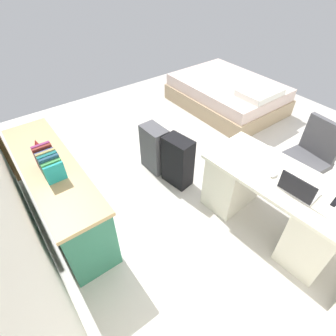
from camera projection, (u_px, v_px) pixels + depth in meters
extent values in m
plane|color=beige|center=(208.00, 160.00, 3.81)|extent=(5.71, 5.71, 0.00)
cube|color=silver|center=(281.00, 178.00, 2.51)|extent=(1.49, 0.77, 0.04)
cube|color=beige|center=(317.00, 234.00, 2.48)|extent=(0.44, 0.62, 0.69)
cube|color=beige|center=(233.00, 179.00, 3.03)|extent=(0.44, 0.62, 0.69)
cylinder|color=black|center=(291.00, 189.00, 3.36)|extent=(0.52, 0.52, 0.04)
cylinder|color=black|center=(296.00, 178.00, 3.24)|extent=(0.06, 0.06, 0.42)
cube|color=#4C4C51|center=(303.00, 162.00, 3.07)|extent=(0.50, 0.50, 0.08)
cube|color=#4C4C51|center=(323.00, 138.00, 2.98)|extent=(0.44, 0.10, 0.44)
cube|color=#2D7056|center=(60.00, 194.00, 2.83)|extent=(1.76, 0.44, 0.73)
cube|color=tan|center=(49.00, 166.00, 2.57)|extent=(1.80, 0.48, 0.04)
cube|color=#275F49|center=(98.00, 217.00, 2.80)|extent=(0.67, 0.01, 0.26)
cube|color=#275F49|center=(70.00, 176.00, 3.28)|extent=(0.67, 0.01, 0.26)
cube|color=tan|center=(226.00, 99.00, 4.91)|extent=(1.91, 1.42, 0.28)
cube|color=beige|center=(228.00, 87.00, 4.75)|extent=(1.85, 1.36, 0.20)
cube|color=white|center=(260.00, 92.00, 4.25)|extent=(0.49, 0.68, 0.10)
cube|color=black|center=(178.00, 162.00, 3.28)|extent=(0.39, 0.28, 0.66)
cube|color=#4C4C51|center=(155.00, 149.00, 3.49)|extent=(0.37, 0.24, 0.64)
cube|color=#B7B7BC|center=(299.00, 190.00, 2.36)|extent=(0.33, 0.24, 0.02)
cube|color=black|center=(297.00, 187.00, 2.24)|extent=(0.31, 0.04, 0.19)
ellipsoid|color=white|center=(274.00, 174.00, 2.51)|extent=(0.07, 0.10, 0.03)
cube|color=teal|center=(56.00, 173.00, 2.33)|extent=(0.03, 0.17, 0.19)
cube|color=#45A757|center=(54.00, 170.00, 2.35)|extent=(0.03, 0.17, 0.20)
cube|color=navy|center=(52.00, 167.00, 2.37)|extent=(0.03, 0.17, 0.22)
cube|color=#166667|center=(50.00, 164.00, 2.39)|extent=(0.03, 0.17, 0.23)
cube|color=#918E52|center=(49.00, 162.00, 2.41)|extent=(0.03, 0.17, 0.23)
cube|color=#3F387C|center=(48.00, 160.00, 2.44)|extent=(0.04, 0.17, 0.21)
cube|color=#2D774D|center=(47.00, 159.00, 2.48)|extent=(0.03, 0.17, 0.19)
cube|color=maroon|center=(45.00, 156.00, 2.49)|extent=(0.03, 0.17, 0.21)
cube|color=#7D2A60|center=(44.00, 154.00, 2.51)|extent=(0.03, 0.17, 0.22)
cone|color=red|center=(37.00, 144.00, 2.72)|extent=(0.08, 0.08, 0.11)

